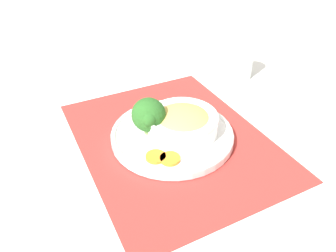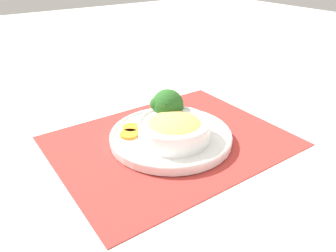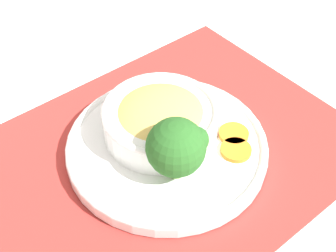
% 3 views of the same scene
% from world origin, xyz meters
% --- Properties ---
extents(ground_plane, '(4.00, 4.00, 0.00)m').
position_xyz_m(ground_plane, '(0.00, 0.00, 0.00)').
color(ground_plane, white).
extents(placemat, '(0.52, 0.40, 0.00)m').
position_xyz_m(placemat, '(0.00, 0.00, 0.00)').
color(placemat, '#B2332D').
rests_on(placemat, ground_plane).
extents(plate, '(0.28, 0.28, 0.02)m').
position_xyz_m(plate, '(0.00, 0.00, 0.02)').
color(plate, white).
rests_on(plate, placemat).
extents(bowl, '(0.16, 0.16, 0.05)m').
position_xyz_m(bowl, '(-0.01, -0.02, 0.05)').
color(bowl, white).
rests_on(bowl, plate).
extents(broccoli_floret, '(0.08, 0.08, 0.09)m').
position_xyz_m(broccoli_floret, '(0.02, 0.05, 0.07)').
color(broccoli_floret, '#759E51').
rests_on(broccoli_floret, plate).
extents(carrot_slice_near, '(0.04, 0.04, 0.01)m').
position_xyz_m(carrot_slice_near, '(-0.06, 0.07, 0.02)').
color(carrot_slice_near, orange).
rests_on(carrot_slice_near, plate).
extents(carrot_slice_middle, '(0.04, 0.04, 0.01)m').
position_xyz_m(carrot_slice_middle, '(-0.08, 0.05, 0.02)').
color(carrot_slice_middle, orange).
rests_on(carrot_slice_middle, plate).
extents(water_glass, '(0.07, 0.07, 0.11)m').
position_xyz_m(water_glass, '(0.19, -0.33, 0.05)').
color(water_glass, silver).
rests_on(water_glass, ground_plane).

